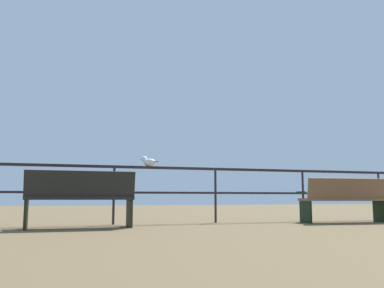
% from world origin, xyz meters
% --- Properties ---
extents(pier_railing, '(19.65, 0.05, 1.06)m').
position_xyz_m(pier_railing, '(0.00, 9.68, 0.78)').
color(pier_railing, '#261F27').
rests_on(pier_railing, ground_plane).
extents(bench_near_left, '(1.65, 0.64, 0.89)m').
position_xyz_m(bench_near_left, '(-2.59, 8.83, 0.51)').
color(bench_near_left, black).
rests_on(bench_near_left, ground_plane).
extents(bench_near_right, '(1.73, 0.76, 0.84)m').
position_xyz_m(bench_near_right, '(2.35, 8.84, 0.48)').
color(bench_near_right, brown).
rests_on(bench_near_right, ground_plane).
extents(seagull_on_rail, '(0.32, 0.33, 0.19)m').
position_xyz_m(seagull_on_rail, '(-1.33, 9.70, 1.14)').
color(seagull_on_rail, white).
rests_on(seagull_on_rail, pier_railing).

